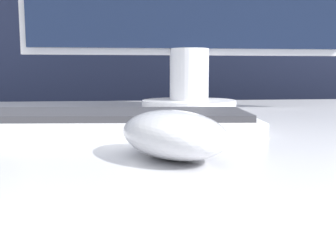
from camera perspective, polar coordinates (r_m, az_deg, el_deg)
The scene contains 3 objects.
partition_panel at distance 1.18m, azimuth -2.87°, elevation -1.15°, with size 5.00×0.03×1.18m.
computer_mouse_near at distance 0.33m, azimuth 0.69°, elevation -1.17°, with size 0.12×0.14×0.04m.
keyboard at distance 0.50m, azimuth -10.89°, elevation 0.74°, with size 0.42×0.17×0.02m.
Camera 1 is at (-0.07, -0.46, 0.77)m, focal length 42.00 mm.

